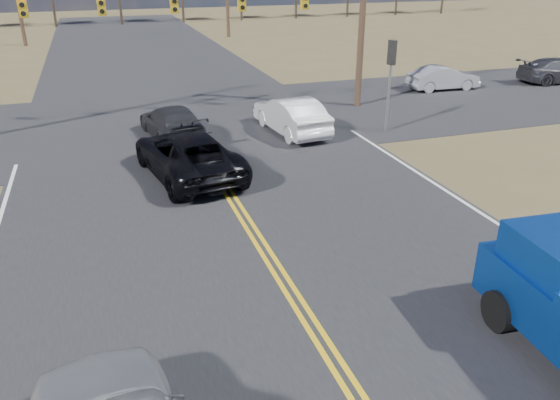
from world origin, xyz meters
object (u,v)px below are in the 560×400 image
object	(u,v)px
black_suv	(188,154)
white_car_queue	(291,115)
dgrey_car_queue	(172,122)
cross_car_east_far	(560,71)
cross_car_east_near	(443,78)

from	to	relation	value
black_suv	white_car_queue	distance (m)	6.33
white_car_queue	dgrey_car_queue	distance (m)	5.06
black_suv	cross_car_east_far	world-z (taller)	black_suv
white_car_queue	cross_car_east_near	xyz separation A→B (m)	(11.12, 5.14, -0.10)
black_suv	dgrey_car_queue	world-z (taller)	black_suv
dgrey_car_queue	cross_car_east_near	size ratio (longest dim) A/B	1.16
cross_car_east_near	black_suv	bearing A→B (deg)	120.78
black_suv	white_car_queue	xyz separation A→B (m)	(5.12, 3.72, -0.00)
cross_car_east_near	cross_car_east_far	xyz separation A→B (m)	(7.79, -0.60, 0.06)
cross_car_east_far	dgrey_car_queue	bearing A→B (deg)	106.12
black_suv	dgrey_car_queue	size ratio (longest dim) A/B	1.19
black_suv	cross_car_east_near	bearing A→B (deg)	-160.92
dgrey_car_queue	cross_car_east_far	bearing A→B (deg)	-178.69
white_car_queue	cross_car_east_far	size ratio (longest dim) A/B	0.94
white_car_queue	cross_car_east_far	distance (m)	19.45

